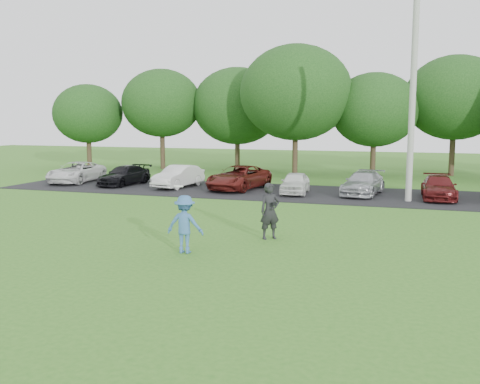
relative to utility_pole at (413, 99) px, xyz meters
The scene contains 7 objects.
ground 13.80m from the utility_pole, 114.68° to the right, with size 100.00×100.00×0.00m, color #326F1F.
parking_lot 7.24m from the utility_pole, 167.58° to the left, with size 32.00×6.50×0.03m, color black.
utility_pole is the anchor object (origin of this frame).
frisbee_player 13.78m from the utility_pole, 116.55° to the right, with size 1.10×0.68×1.95m.
camera_bystander 10.91m from the utility_pole, 113.52° to the right, with size 0.77×0.73×1.78m.
parked_cars 7.48m from the utility_pole, 168.32° to the left, with size 28.77×5.31×1.25m.
tree_row 11.64m from the utility_pole, 109.66° to the left, with size 42.39×9.85×8.64m.
Camera 1 is at (5.57, -13.63, 3.78)m, focal length 40.00 mm.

